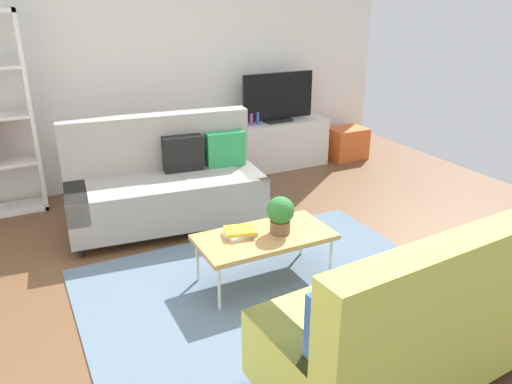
# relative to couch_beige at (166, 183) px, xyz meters

# --- Properties ---
(ground_plane) EXTENTS (7.68, 7.68, 0.00)m
(ground_plane) POSITION_rel_couch_beige_xyz_m (0.33, -1.37, -0.45)
(ground_plane) COLOR brown
(wall_far) EXTENTS (6.40, 0.12, 2.90)m
(wall_far) POSITION_rel_couch_beige_xyz_m (0.33, 1.43, 1.00)
(wall_far) COLOR white
(wall_far) RESTS_ON ground_plane
(area_rug) EXTENTS (2.90, 2.20, 0.01)m
(area_rug) POSITION_rel_couch_beige_xyz_m (0.33, -1.62, -0.44)
(area_rug) COLOR slate
(area_rug) RESTS_ON ground_plane
(couch_beige) EXTENTS (1.98, 1.03, 1.10)m
(couch_beige) POSITION_rel_couch_beige_xyz_m (0.00, 0.00, 0.00)
(couch_beige) COLOR gray
(couch_beige) RESTS_ON ground_plane
(couch_green) EXTENTS (1.96, 0.97, 1.10)m
(couch_green) POSITION_rel_couch_beige_xyz_m (0.66, -2.84, 0.00)
(couch_green) COLOR #C1CC51
(couch_green) RESTS_ON ground_plane
(coffee_table) EXTENTS (1.10, 0.56, 0.42)m
(coffee_table) POSITION_rel_couch_beige_xyz_m (0.38, -1.42, -0.05)
(coffee_table) COLOR #B7844C
(coffee_table) RESTS_ON ground_plane
(tv_console) EXTENTS (1.40, 0.44, 0.64)m
(tv_console) POSITION_rel_couch_beige_xyz_m (1.88, 1.09, -0.13)
(tv_console) COLOR silver
(tv_console) RESTS_ON ground_plane
(tv) EXTENTS (1.00, 0.20, 0.64)m
(tv) POSITION_rel_couch_beige_xyz_m (1.88, 1.07, 0.51)
(tv) COLOR black
(tv) RESTS_ON tv_console
(storage_trunk) EXTENTS (0.52, 0.40, 0.44)m
(storage_trunk) POSITION_rel_couch_beige_xyz_m (2.98, 0.99, -0.23)
(storage_trunk) COLOR orange
(storage_trunk) RESTS_ON ground_plane
(potted_plant) EXTENTS (0.23, 0.23, 0.31)m
(potted_plant) POSITION_rel_couch_beige_xyz_m (0.51, -1.44, 0.14)
(potted_plant) COLOR brown
(potted_plant) RESTS_ON coffee_table
(table_book_0) EXTENTS (0.26, 0.21, 0.03)m
(table_book_0) POSITION_rel_couch_beige_xyz_m (0.19, -1.34, -0.01)
(table_book_0) COLOR silver
(table_book_0) RESTS_ON coffee_table
(table_book_1) EXTENTS (0.28, 0.24, 0.03)m
(table_book_1) POSITION_rel_couch_beige_xyz_m (0.19, -1.34, 0.02)
(table_book_1) COLOR gold
(table_book_1) RESTS_ON table_book_0
(vase_0) EXTENTS (0.12, 0.12, 0.19)m
(vase_0) POSITION_rel_couch_beige_xyz_m (1.30, 1.14, 0.29)
(vase_0) COLOR silver
(vase_0) RESTS_ON tv_console
(bottle_0) EXTENTS (0.04, 0.04, 0.16)m
(bottle_0) POSITION_rel_couch_beige_xyz_m (1.48, 1.05, 0.27)
(bottle_0) COLOR purple
(bottle_0) RESTS_ON tv_console
(bottle_1) EXTENTS (0.04, 0.04, 0.17)m
(bottle_1) POSITION_rel_couch_beige_xyz_m (1.57, 1.05, 0.28)
(bottle_1) COLOR #3359B2
(bottle_1) RESTS_ON tv_console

